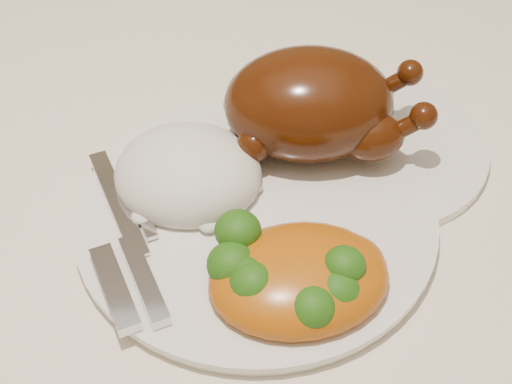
{
  "coord_description": "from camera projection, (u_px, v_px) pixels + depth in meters",
  "views": [
    {
      "loc": [
        0.03,
        -0.44,
        1.19
      ],
      "look_at": [
        0.07,
        -0.06,
        0.8
      ],
      "focal_mm": 50.0,
      "sensor_mm": 36.0,
      "label": 1
    }
  ],
  "objects": [
    {
      "name": "mac_and_cheese",
      "position": [
        300.0,
        276.0,
        0.5
      ],
      "size": [
        0.14,
        0.11,
        0.05
      ],
      "rotation": [
        0.0,
        0.0,
        0.08
      ],
      "color": "#B7500B",
      "rests_on": "dinner_plate"
    },
    {
      "name": "side_plate",
      "position": [
        368.0,
        144.0,
        0.62
      ],
      "size": [
        0.24,
        0.24,
        0.01
      ],
      "primitive_type": "cylinder",
      "rotation": [
        0.0,
        0.0,
        -0.2
      ],
      "color": "white",
      "rests_on": "tablecloth"
    },
    {
      "name": "roast_chicken",
      "position": [
        314.0,
        104.0,
        0.58
      ],
      "size": [
        0.17,
        0.12,
        0.09
      ],
      "rotation": [
        0.0,
        0.0,
        -0.08
      ],
      "color": "#401A06",
      "rests_on": "dinner_plate"
    },
    {
      "name": "rice_mound",
      "position": [
        188.0,
        174.0,
        0.57
      ],
      "size": [
        0.14,
        0.14,
        0.06
      ],
      "rotation": [
        0.0,
        0.0,
        -0.28
      ],
      "color": "white",
      "rests_on": "dinner_plate"
    },
    {
      "name": "cutlery",
      "position": [
        129.0,
        255.0,
        0.52
      ],
      "size": [
        0.06,
        0.18,
        0.01
      ],
      "rotation": [
        0.0,
        0.0,
        0.3
      ],
      "color": "silver",
      "rests_on": "dinner_plate"
    },
    {
      "name": "dining_table",
      "position": [
        176.0,
        253.0,
        0.67
      ],
      "size": [
        1.6,
        0.9,
        0.76
      ],
      "color": "brown",
      "rests_on": "floor"
    },
    {
      "name": "tablecloth",
      "position": [
        169.0,
        199.0,
        0.62
      ],
      "size": [
        1.73,
        1.03,
        0.18
      ],
      "color": "#F1E6CF",
      "rests_on": "dining_table"
    },
    {
      "name": "dinner_plate",
      "position": [
        256.0,
        215.0,
        0.56
      ],
      "size": [
        0.29,
        0.29,
        0.01
      ],
      "primitive_type": "cylinder",
      "rotation": [
        0.0,
        0.0,
        0.03
      ],
      "color": "white",
      "rests_on": "tablecloth"
    }
  ]
}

